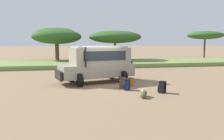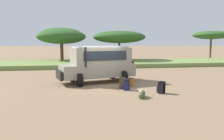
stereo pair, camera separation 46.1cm
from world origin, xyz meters
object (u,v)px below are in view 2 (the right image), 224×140
object	(u,v)px
backpack_beside_front_wheel	(122,83)
acacia_tree_centre_back	(119,37)
backpack_cluster_center	(130,82)
safari_vehicle	(99,63)
acacia_tree_left_mid	(61,37)
duffel_bag_low_black_case	(142,94)
backpack_outermost	(126,85)
acacia_tree_far_left	(61,33)
backpack_near_rear_wheel	(161,88)
acacia_tree_right_mid	(211,35)

from	to	relation	value
backpack_beside_front_wheel	acacia_tree_centre_back	size ratio (longest dim) A/B	0.09
backpack_cluster_center	safari_vehicle	bearing A→B (deg)	135.08
backpack_cluster_center	acacia_tree_left_mid	size ratio (longest dim) A/B	0.08
acacia_tree_centre_back	duffel_bag_low_black_case	bearing A→B (deg)	-97.69
duffel_bag_low_black_case	acacia_tree_centre_back	world-z (taller)	acacia_tree_centre_back
backpack_cluster_center	acacia_tree_centre_back	world-z (taller)	acacia_tree_centre_back
backpack_outermost	duffel_bag_low_black_case	size ratio (longest dim) A/B	0.87
duffel_bag_low_black_case	acacia_tree_far_left	distance (m)	26.63
backpack_near_rear_wheel	acacia_tree_right_mid	world-z (taller)	acacia_tree_right_mid
safari_vehicle	acacia_tree_centre_back	xyz separation A→B (m)	(4.14, 13.94, 2.12)
duffel_bag_low_black_case	acacia_tree_far_left	world-z (taller)	acacia_tree_far_left
backpack_near_rear_wheel	acacia_tree_right_mid	size ratio (longest dim) A/B	0.11
acacia_tree_centre_back	acacia_tree_right_mid	bearing A→B (deg)	12.79
backpack_near_rear_wheel	acacia_tree_right_mid	distance (m)	27.45
backpack_near_rear_wheel	acacia_tree_far_left	distance (m)	26.21
backpack_cluster_center	acacia_tree_left_mid	world-z (taller)	acacia_tree_left_mid
backpack_cluster_center	backpack_near_rear_wheel	world-z (taller)	backpack_near_rear_wheel
acacia_tree_far_left	acacia_tree_centre_back	xyz separation A→B (m)	(7.99, -7.19, -0.80)
safari_vehicle	acacia_tree_left_mid	distance (m)	15.40
acacia_tree_right_mid	backpack_beside_front_wheel	bearing A→B (deg)	-133.36
backpack_outermost	acacia_tree_far_left	bearing A→B (deg)	102.04
backpack_beside_front_wheel	backpack_cluster_center	xyz separation A→B (m)	(0.60, 0.47, -0.05)
backpack_beside_front_wheel	backpack_outermost	size ratio (longest dim) A/B	0.96
backpack_beside_front_wheel	acacia_tree_left_mid	distance (m)	17.96
acacia_tree_centre_back	backpack_cluster_center	bearing A→B (deg)	-98.62
backpack_beside_front_wheel	backpack_near_rear_wheel	world-z (taller)	backpack_near_rear_wheel
safari_vehicle	acacia_tree_right_mid	distance (m)	26.53
backpack_near_rear_wheel	acacia_tree_left_mid	distance (m)	20.03
safari_vehicle	backpack_beside_front_wheel	distance (m)	2.70
backpack_near_rear_wheel	acacia_tree_far_left	xyz separation A→B (m)	(-6.77, 25.02, 3.90)
acacia_tree_far_left	acacia_tree_centre_back	size ratio (longest dim) A/B	0.91
duffel_bag_low_black_case	acacia_tree_centre_back	distance (m)	18.99
acacia_tree_left_mid	backpack_beside_front_wheel	bearing A→B (deg)	-75.07
backpack_beside_front_wheel	backpack_near_rear_wheel	distance (m)	2.42
safari_vehicle	duffel_bag_low_black_case	xyz separation A→B (m)	(1.63, -4.60, -1.14)
safari_vehicle	acacia_tree_centre_back	size ratio (longest dim) A/B	0.79
backpack_beside_front_wheel	acacia_tree_right_mid	bearing A→B (deg)	46.64
acacia_tree_centre_back	backpack_outermost	bearing A→B (deg)	-99.76
safari_vehicle	backpack_outermost	bearing A→B (deg)	-65.97
safari_vehicle	backpack_outermost	size ratio (longest dim) A/B	8.63
backpack_near_rear_wheel	duffel_bag_low_black_case	xyz separation A→B (m)	(-1.29, -0.72, -0.15)
acacia_tree_far_left	backpack_near_rear_wheel	bearing A→B (deg)	-74.86
acacia_tree_centre_back	acacia_tree_right_mid	size ratio (longest dim) A/B	1.19
acacia_tree_far_left	acacia_tree_right_mid	bearing A→B (deg)	-8.77
backpack_near_rear_wheel	acacia_tree_left_mid	xyz separation A→B (m)	(-6.32, 18.75, 3.13)
backpack_beside_front_wheel	backpack_near_rear_wheel	size ratio (longest dim) A/B	0.95
backpack_cluster_center	acacia_tree_centre_back	xyz separation A→B (m)	(2.38, 15.69, 3.16)
acacia_tree_right_mid	backpack_near_rear_wheel	bearing A→B (deg)	-128.26
backpack_cluster_center	backpack_outermost	xyz separation A→B (m)	(-0.50, -1.06, 0.06)
duffel_bag_low_black_case	acacia_tree_centre_back	size ratio (longest dim) A/B	0.10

